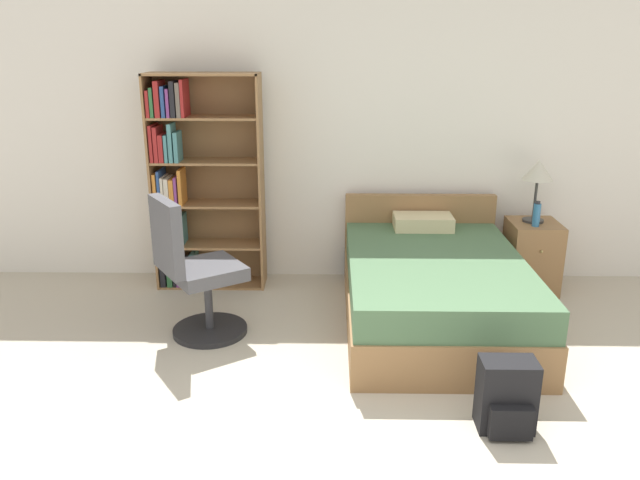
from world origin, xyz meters
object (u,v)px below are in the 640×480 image
bed (433,288)px  nightstand (531,256)px  table_lamp (538,173)px  backpack_black (507,397)px  bookshelf (192,184)px  water_bottle (537,215)px  office_chair (195,275)px

bed → nightstand: bed is taller
nightstand → table_lamp: (-0.01, 0.03, 0.73)m
nightstand → backpack_black: (-0.76, -2.09, -0.11)m
bed → bookshelf: bearing=159.1°
table_lamp → backpack_black: size_ratio=1.27×
nightstand → water_bottle: bearing=-107.1°
bookshelf → backpack_black: bookshelf is taller
bookshelf → table_lamp: bookshelf is taller
table_lamp → water_bottle: (-0.02, -0.14, -0.32)m
table_lamp → bookshelf: bearing=179.1°
nightstand → table_lamp: bearing=113.1°
table_lamp → water_bottle: bearing=-98.6°
bed → table_lamp: 1.41m
table_lamp → bed: bearing=-143.1°
bed → water_bottle: 1.18m
bed → backpack_black: 1.42m
office_chair → bookshelf: bearing=101.6°
nightstand → bed: bearing=-144.6°
bed → backpack_black: (0.21, -1.41, -0.08)m
nightstand → table_lamp: table_lamp is taller
table_lamp → water_bottle: table_lamp is taller
bookshelf → nightstand: bearing=-1.5°
bookshelf → water_bottle: 2.94m
table_lamp → office_chair: bearing=-160.1°
office_chair → nightstand: (2.75, 0.96, -0.18)m
nightstand → office_chair: bearing=-160.7°
office_chair → table_lamp: 2.96m
office_chair → table_lamp: (2.74, 0.99, 0.55)m
office_chair → bed: bearing=8.8°
bed → nightstand: (0.96, 0.69, 0.02)m
office_chair → water_bottle: office_chair is taller
bed → office_chair: office_chair is taller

